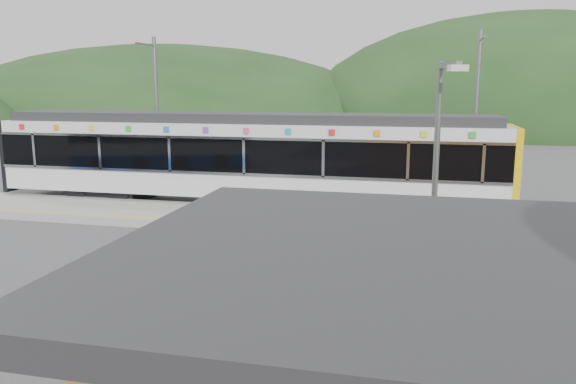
# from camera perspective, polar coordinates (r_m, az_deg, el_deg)

# --- Properties ---
(ground) EXTENTS (120.00, 120.00, 0.00)m
(ground) POSITION_cam_1_polar(r_m,az_deg,el_deg) (16.81, -4.14, -5.92)
(ground) COLOR #4C4C4F
(ground) RESTS_ON ground
(hills) EXTENTS (146.00, 149.00, 26.00)m
(hills) POSITION_cam_1_polar(r_m,az_deg,el_deg) (21.24, 16.52, -2.82)
(hills) COLOR #1E3D19
(hills) RESTS_ON ground
(platform) EXTENTS (26.00, 3.20, 0.30)m
(platform) POSITION_cam_1_polar(r_m,az_deg,el_deg) (19.84, -1.30, -2.87)
(platform) COLOR #9E9E99
(platform) RESTS_ON ground
(yellow_line) EXTENTS (26.00, 0.10, 0.01)m
(yellow_line) POSITION_cam_1_polar(r_m,az_deg,el_deg) (18.58, -2.31, -3.31)
(yellow_line) COLOR yellow
(yellow_line) RESTS_ON platform
(train) EXTENTS (20.44, 3.01, 3.74)m
(train) POSITION_cam_1_polar(r_m,az_deg,el_deg) (22.60, -4.50, 3.71)
(train) COLOR black
(train) RESTS_ON ground
(catenary_mast_west) EXTENTS (0.18, 1.80, 7.00)m
(catenary_mast_west) POSITION_cam_1_polar(r_m,az_deg,el_deg) (26.73, -13.21, 7.94)
(catenary_mast_west) COLOR slate
(catenary_mast_west) RESTS_ON ground
(catenary_mast_east) EXTENTS (0.18, 1.80, 7.00)m
(catenary_mast_east) POSITION_cam_1_polar(r_m,az_deg,el_deg) (24.04, 18.52, 7.40)
(catenary_mast_east) COLOR slate
(catenary_mast_east) RESTS_ON ground
(station_shelter) EXTENTS (9.20, 6.20, 3.00)m
(station_shelter) POSITION_cam_1_polar(r_m,az_deg,el_deg) (7.22, 21.70, -16.77)
(station_shelter) COLOR olive
(station_shelter) RESTS_ON ground
(lamp_post) EXTENTS (0.43, 1.00, 5.28)m
(lamp_post) POSITION_cam_1_polar(r_m,az_deg,el_deg) (11.74, 14.79, 2.39)
(lamp_post) COLOR slate
(lamp_post) RESTS_ON ground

